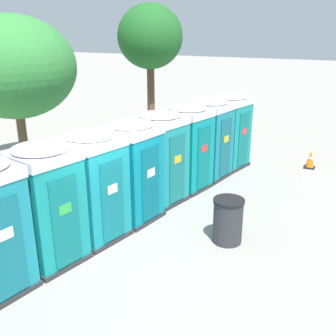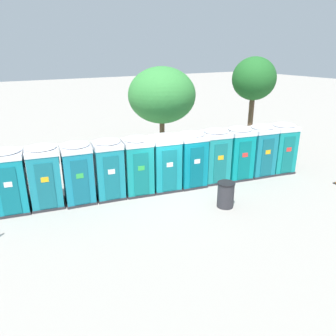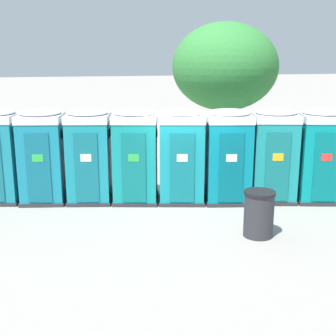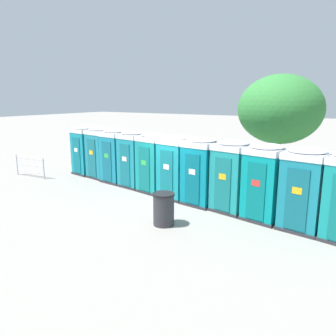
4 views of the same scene
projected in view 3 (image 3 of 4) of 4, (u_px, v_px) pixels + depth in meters
ground_plane at (181, 200)px, 12.98m from camera, size 120.00×120.00×0.00m
portapotty_2 at (43, 156)px, 12.63m from camera, size 1.34×1.35×2.54m
portapotty_3 at (89, 155)px, 12.66m from camera, size 1.34×1.37×2.54m
portapotty_4 at (135, 155)px, 12.65m from camera, size 1.41×1.41×2.54m
portapotty_5 at (182, 155)px, 12.65m from camera, size 1.43×1.40×2.54m
portapotty_6 at (228, 155)px, 12.64m from camera, size 1.38×1.37×2.54m
portapotty_7 at (273, 155)px, 12.74m from camera, size 1.43×1.42×2.54m
portapotty_8 at (320, 155)px, 12.71m from camera, size 1.41×1.41×2.54m
street_tree_1 at (225, 67)px, 17.42m from camera, size 3.95×3.95×5.06m
trash_can at (259, 214)px, 10.40m from camera, size 0.70×0.70×1.04m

